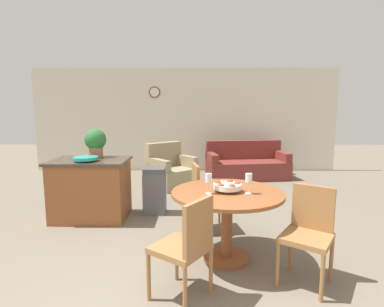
{
  "coord_description": "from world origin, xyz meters",
  "views": [
    {
      "loc": [
        0.25,
        -2.02,
        1.62
      ],
      "look_at": [
        0.21,
        2.49,
        0.96
      ],
      "focal_mm": 28.0,
      "sensor_mm": 36.0,
      "label": 1
    }
  ],
  "objects": [
    {
      "name": "dining_chair_near_left",
      "position": [
        0.19,
        0.35,
        0.51
      ],
      "size": [
        0.58,
        0.58,
        0.91
      ],
      "rotation": [
        0.0,
        0.0,
        7.25
      ],
      "color": "#9E6B3D",
      "rests_on": "ground_plane"
    },
    {
      "name": "fruit_bowl",
      "position": [
        0.6,
        1.07,
        0.82
      ],
      "size": [
        0.3,
        0.3,
        0.11
      ],
      "color": "silver",
      "rests_on": "dining_table"
    },
    {
      "name": "potted_plant",
      "position": [
        -1.27,
        2.53,
        1.14
      ],
      "size": [
        0.32,
        0.32,
        0.44
      ],
      "color": "#A36642",
      "rests_on": "kitchen_island"
    },
    {
      "name": "wine_glass_right",
      "position": [
        0.81,
        0.98,
        0.92
      ],
      "size": [
        0.07,
        0.07,
        0.21
      ],
      "color": "silver",
      "rests_on": "dining_table"
    },
    {
      "name": "dining_table",
      "position": [
        0.6,
        1.07,
        0.59
      ],
      "size": [
        1.2,
        1.2,
        0.76
      ],
      "color": "brown",
      "rests_on": "ground_plane"
    },
    {
      "name": "kitchen_island",
      "position": [
        -1.3,
        2.32,
        0.45
      ],
      "size": [
        1.11,
        0.78,
        0.89
      ],
      "color": "brown",
      "rests_on": "ground_plane"
    },
    {
      "name": "dining_chair_near_right",
      "position": [
        1.32,
        0.65,
        0.51
      ],
      "size": [
        0.58,
        0.58,
        0.91
      ],
      "rotation": [
        0.0,
        0.0,
        8.82
      ],
      "color": "#9E6B3D",
      "rests_on": "ground_plane"
    },
    {
      "name": "wall_back",
      "position": [
        -0.0,
        5.97,
        1.35
      ],
      "size": [
        8.0,
        0.09,
        2.7
      ],
      "color": "silver",
      "rests_on": "ground_plane"
    },
    {
      "name": "wine_glass_left",
      "position": [
        0.4,
        0.98,
        0.92
      ],
      "size": [
        0.07,
        0.07,
        0.21
      ],
      "color": "silver",
      "rests_on": "dining_table"
    },
    {
      "name": "dining_chair_far_side",
      "position": [
        0.38,
        1.87,
        0.51
      ],
      "size": [
        0.49,
        0.49,
        0.91
      ],
      "rotation": [
        0.0,
        0.0,
        4.89
      ],
      "color": "#9E6B3D",
      "rests_on": "ground_plane"
    },
    {
      "name": "trash_bin",
      "position": [
        -0.37,
        2.54,
        0.36
      ],
      "size": [
        0.34,
        0.29,
        0.72
      ],
      "color": "#56565B",
      "rests_on": "ground_plane"
    },
    {
      "name": "couch",
      "position": [
        1.51,
        5.06,
        0.3
      ],
      "size": [
        1.98,
        1.13,
        0.87
      ],
      "rotation": [
        0.0,
        0.0,
        0.14
      ],
      "color": "maroon",
      "rests_on": "ground_plane"
    },
    {
      "name": "teal_bowl",
      "position": [
        -1.3,
        2.16,
        0.94
      ],
      "size": [
        0.35,
        0.35,
        0.07
      ],
      "color": "teal",
      "rests_on": "kitchen_island"
    },
    {
      "name": "armchair",
      "position": [
        -0.26,
        4.24,
        0.31
      ],
      "size": [
        1.18,
        1.18,
        0.92
      ],
      "rotation": [
        0.0,
        0.0,
        0.71
      ],
      "color": "#998966",
      "rests_on": "ground_plane"
    }
  ]
}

